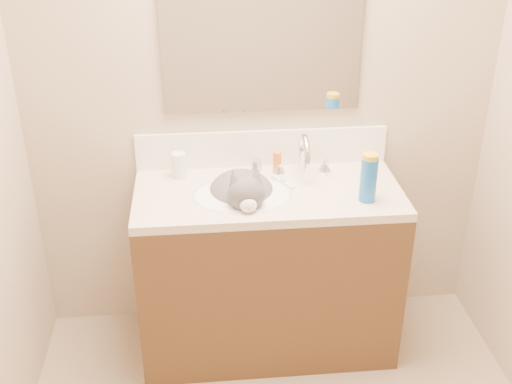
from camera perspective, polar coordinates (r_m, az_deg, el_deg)
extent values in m
cube|color=tan|center=(2.97, 0.55, 9.31)|extent=(2.20, 0.04, 2.50)
cube|color=#50341B|center=(3.11, 1.02, -7.21)|extent=(1.20, 0.55, 0.82)
cube|color=beige|center=(2.88, 1.09, -0.19)|extent=(1.20, 0.55, 0.04)
ellipsoid|color=white|center=(2.87, -1.23, -1.46)|extent=(0.45, 0.36, 0.14)
cylinder|color=silver|center=(3.03, 4.10, 2.81)|extent=(0.04, 0.04, 0.11)
torus|color=silver|center=(2.96, 4.32, 3.28)|extent=(0.03, 0.20, 0.20)
cylinder|color=silver|center=(2.89, 4.57, 2.05)|extent=(0.03, 0.03, 0.06)
cone|color=silver|center=(3.03, 2.03, 2.30)|extent=(0.06, 0.06, 0.06)
cone|color=silver|center=(3.06, 6.12, 2.46)|extent=(0.06, 0.06, 0.06)
ellipsoid|color=#4C4A4C|center=(2.91, -1.31, -0.38)|extent=(0.33, 0.36, 0.23)
ellipsoid|color=#4C4A4C|center=(2.73, -0.88, -0.17)|extent=(0.17, 0.16, 0.15)
ellipsoid|color=#4C4A4C|center=(2.80, -1.07, -0.15)|extent=(0.12, 0.12, 0.14)
cone|color=#4C4A4C|center=(2.70, -1.94, 1.34)|extent=(0.08, 0.08, 0.10)
cone|color=#4C4A4C|center=(2.72, 0.04, 1.48)|extent=(0.08, 0.08, 0.10)
ellipsoid|color=white|center=(2.68, -0.67, -1.20)|extent=(0.07, 0.06, 0.06)
ellipsoid|color=white|center=(2.80, -0.98, -1.43)|extent=(0.12, 0.08, 0.13)
sphere|color=tan|center=(2.66, -0.59, -1.46)|extent=(0.02, 0.02, 0.02)
cylinder|color=#4C4A4C|center=(2.95, 1.51, -1.50)|extent=(0.12, 0.24, 0.04)
cube|color=white|center=(3.07, 0.55, 3.92)|extent=(1.20, 0.02, 0.18)
cube|color=white|center=(2.88, 0.60, 14.71)|extent=(0.90, 0.02, 0.80)
cylinder|color=white|center=(2.99, -6.87, 2.39)|extent=(0.07, 0.07, 0.12)
cylinder|color=#D25523|center=(3.00, -6.85, 2.13)|extent=(0.07, 0.07, 0.04)
cylinder|color=#B7B7BC|center=(3.04, 0.03, 2.36)|extent=(0.06, 0.06, 0.06)
cylinder|color=orange|center=(3.03, 1.90, 2.72)|extent=(0.05, 0.05, 0.10)
cube|color=white|center=(2.94, 2.39, 0.91)|extent=(0.09, 0.14, 0.01)
cube|color=#6BA0E3|center=(2.94, 2.39, 0.94)|extent=(0.03, 0.03, 0.01)
cylinder|color=blue|center=(2.79, 9.96, 1.08)|extent=(0.08, 0.08, 0.20)
cylinder|color=gold|center=(2.74, 10.13, 2.96)|extent=(0.07, 0.07, 0.04)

